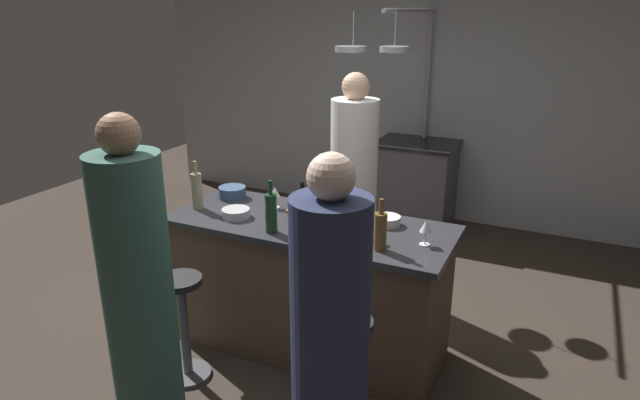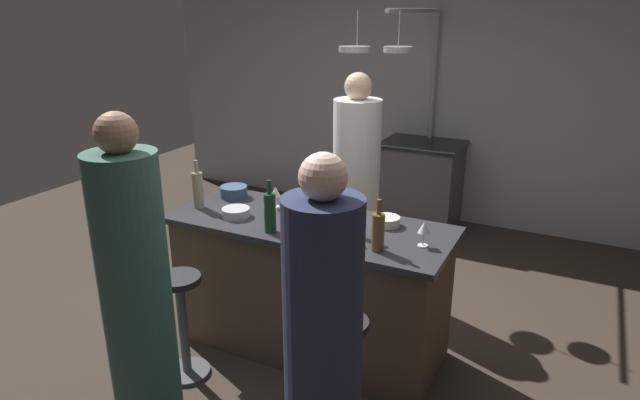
{
  "view_description": "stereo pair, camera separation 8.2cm",
  "coord_description": "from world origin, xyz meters",
  "px_view_note": "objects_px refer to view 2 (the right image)",
  "views": [
    {
      "loc": [
        1.42,
        -2.84,
        2.17
      ],
      "look_at": [
        0.0,
        0.15,
        1.0
      ],
      "focal_mm": 30.61,
      "sensor_mm": 36.0,
      "label": 1
    },
    {
      "loc": [
        1.49,
        -2.81,
        2.17
      ],
      "look_at": [
        0.0,
        0.15,
        1.0
      ],
      "focal_mm": 30.61,
      "sensor_mm": 36.0,
      "label": 2
    }
  ],
  "objects_px": {
    "bar_stool_left": "(183,321)",
    "chef": "(356,192)",
    "wine_glass_by_chef": "(424,229)",
    "mixing_bowl_steel": "(236,212)",
    "bar_stool_right": "(343,371)",
    "cutting_board": "(315,210)",
    "wine_bottle_dark": "(301,215)",
    "guest_left": "(136,288)",
    "wine_bottle_red": "(329,214)",
    "mixing_bowl_blue": "(234,192)",
    "wine_bottle_amber": "(378,231)",
    "pepper_mill": "(359,220)",
    "wine_bottle_green": "(270,212)",
    "wine_glass_near_left_guest": "(275,193)",
    "mixing_bowl_ceramic": "(387,221)",
    "wine_bottle_white": "(198,189)",
    "guest_right": "(323,347)"
  },
  "relations": [
    {
      "from": "bar_stool_left",
      "to": "chef",
      "type": "bearing_deg",
      "value": 73.7
    },
    {
      "from": "wine_glass_by_chef",
      "to": "mixing_bowl_steel",
      "type": "relative_size",
      "value": 0.81
    },
    {
      "from": "bar_stool_right",
      "to": "cutting_board",
      "type": "relative_size",
      "value": 2.12
    },
    {
      "from": "wine_bottle_dark",
      "to": "guest_left",
      "type": "bearing_deg",
      "value": -125.11
    },
    {
      "from": "wine_bottle_red",
      "to": "mixing_bowl_blue",
      "type": "xyz_separation_m",
      "value": [
        -0.89,
        0.29,
        -0.08
      ]
    },
    {
      "from": "wine_bottle_amber",
      "to": "mixing_bowl_steel",
      "type": "distance_m",
      "value": 1.01
    },
    {
      "from": "bar_stool_left",
      "to": "wine_glass_by_chef",
      "type": "xyz_separation_m",
      "value": [
        1.29,
        0.59,
        0.63
      ]
    },
    {
      "from": "pepper_mill",
      "to": "wine_bottle_green",
      "type": "relative_size",
      "value": 0.65
    },
    {
      "from": "bar_stool_right",
      "to": "wine_bottle_amber",
      "type": "bearing_deg",
      "value": 88.28
    },
    {
      "from": "pepper_mill",
      "to": "wine_glass_near_left_guest",
      "type": "bearing_deg",
      "value": 163.03
    },
    {
      "from": "guest_left",
      "to": "mixing_bowl_ceramic",
      "type": "distance_m",
      "value": 1.5
    },
    {
      "from": "wine_bottle_dark",
      "to": "wine_bottle_amber",
      "type": "distance_m",
      "value": 0.48
    },
    {
      "from": "mixing_bowl_steel",
      "to": "chef",
      "type": "bearing_deg",
      "value": 70.48
    },
    {
      "from": "bar_stool_left",
      "to": "cutting_board",
      "type": "xyz_separation_m",
      "value": [
        0.49,
        0.81,
        0.53
      ]
    },
    {
      "from": "wine_bottle_white",
      "to": "mixing_bowl_steel",
      "type": "bearing_deg",
      "value": -5.7
    },
    {
      "from": "pepper_mill",
      "to": "wine_bottle_amber",
      "type": "bearing_deg",
      "value": -37.31
    },
    {
      "from": "bar_stool_right",
      "to": "wine_glass_by_chef",
      "type": "height_order",
      "value": "wine_glass_by_chef"
    },
    {
      "from": "mixing_bowl_ceramic",
      "to": "mixing_bowl_blue",
      "type": "distance_m",
      "value": 1.16
    },
    {
      "from": "wine_bottle_red",
      "to": "bar_stool_right",
      "type": "bearing_deg",
      "value": -57.34
    },
    {
      "from": "wine_bottle_white",
      "to": "mixing_bowl_blue",
      "type": "relative_size",
      "value": 1.71
    },
    {
      "from": "guest_left",
      "to": "mixing_bowl_blue",
      "type": "xyz_separation_m",
      "value": [
        -0.21,
        1.18,
        0.14
      ]
    },
    {
      "from": "wine_bottle_dark",
      "to": "wine_glass_near_left_guest",
      "type": "bearing_deg",
      "value": 138.24
    },
    {
      "from": "wine_bottle_white",
      "to": "wine_bottle_red",
      "type": "height_order",
      "value": "wine_bottle_white"
    },
    {
      "from": "wine_bottle_dark",
      "to": "cutting_board",
      "type": "bearing_deg",
      "value": 106.3
    },
    {
      "from": "wine_bottle_dark",
      "to": "wine_glass_near_left_guest",
      "type": "distance_m",
      "value": 0.51
    },
    {
      "from": "mixing_bowl_steel",
      "to": "mixing_bowl_ceramic",
      "type": "bearing_deg",
      "value": 17.61
    },
    {
      "from": "bar_stool_right",
      "to": "wine_bottle_white",
      "type": "distance_m",
      "value": 1.56
    },
    {
      "from": "bar_stool_right",
      "to": "bar_stool_left",
      "type": "height_order",
      "value": "same"
    },
    {
      "from": "cutting_board",
      "to": "mixing_bowl_ceramic",
      "type": "xyz_separation_m",
      "value": [
        0.51,
        -0.02,
        0.02
      ]
    },
    {
      "from": "bar_stool_left",
      "to": "wine_glass_by_chef",
      "type": "relative_size",
      "value": 4.66
    },
    {
      "from": "wine_bottle_amber",
      "to": "mixing_bowl_ceramic",
      "type": "xyz_separation_m",
      "value": [
        -0.08,
        0.37,
        -0.09
      ]
    },
    {
      "from": "mixing_bowl_steel",
      "to": "mixing_bowl_ceramic",
      "type": "relative_size",
      "value": 1.11
    },
    {
      "from": "wine_bottle_white",
      "to": "wine_bottle_red",
      "type": "relative_size",
      "value": 1.04
    },
    {
      "from": "wine_bottle_green",
      "to": "mixing_bowl_steel",
      "type": "distance_m",
      "value": 0.36
    },
    {
      "from": "mixing_bowl_steel",
      "to": "guest_right",
      "type": "bearing_deg",
      "value": -39.07
    },
    {
      "from": "chef",
      "to": "wine_bottle_green",
      "type": "bearing_deg",
      "value": -92.37
    },
    {
      "from": "pepper_mill",
      "to": "wine_bottle_dark",
      "type": "height_order",
      "value": "wine_bottle_dark"
    },
    {
      "from": "wine_bottle_green",
      "to": "wine_bottle_dark",
      "type": "height_order",
      "value": "wine_bottle_dark"
    },
    {
      "from": "bar_stool_left",
      "to": "wine_bottle_dark",
      "type": "relative_size",
      "value": 2.06
    },
    {
      "from": "wine_glass_by_chef",
      "to": "wine_bottle_amber",
      "type": "bearing_deg",
      "value": -141.27
    },
    {
      "from": "wine_bottle_white",
      "to": "wine_bottle_red",
      "type": "xyz_separation_m",
      "value": [
        0.98,
        -0.01,
        -0.01
      ]
    },
    {
      "from": "bar_stool_right",
      "to": "bar_stool_left",
      "type": "bearing_deg",
      "value": 180.0
    },
    {
      "from": "bar_stool_right",
      "to": "wine_bottle_green",
      "type": "xyz_separation_m",
      "value": [
        -0.66,
        0.38,
        0.65
      ]
    },
    {
      "from": "cutting_board",
      "to": "mixing_bowl_blue",
      "type": "height_order",
      "value": "mixing_bowl_blue"
    },
    {
      "from": "cutting_board",
      "to": "mixing_bowl_steel",
      "type": "bearing_deg",
      "value": -142.43
    },
    {
      "from": "bar_stool_left",
      "to": "mixing_bowl_steel",
      "type": "distance_m",
      "value": 0.75
    },
    {
      "from": "wine_bottle_amber",
      "to": "bar_stool_left",
      "type": "bearing_deg",
      "value": -158.78
    },
    {
      "from": "bar_stool_left",
      "to": "guest_left",
      "type": "height_order",
      "value": "guest_left"
    },
    {
      "from": "guest_right",
      "to": "wine_bottle_green",
      "type": "height_order",
      "value": "guest_right"
    },
    {
      "from": "cutting_board",
      "to": "wine_bottle_red",
      "type": "bearing_deg",
      "value": -49.41
    }
  ]
}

